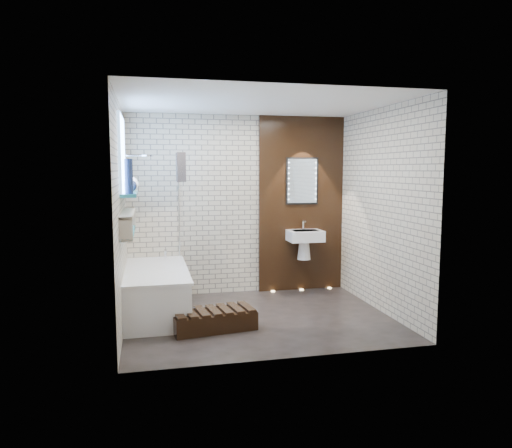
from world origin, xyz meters
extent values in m
plane|color=black|center=(0.00, 0.00, 0.00)|extent=(3.20, 3.20, 0.00)
cube|color=#B8AA92|center=(0.00, 1.30, 1.30)|extent=(3.20, 0.04, 2.60)
cube|color=#B8AA92|center=(0.00, -1.30, 1.30)|extent=(3.20, 0.04, 2.60)
cube|color=#B8AA92|center=(-1.60, 0.00, 1.30)|extent=(0.04, 2.60, 2.60)
cube|color=#B8AA92|center=(1.60, 0.00, 1.30)|extent=(0.04, 2.60, 2.60)
plane|color=white|center=(0.00, 0.00, 2.60)|extent=(3.20, 3.20, 0.00)
cube|color=black|center=(0.95, 1.27, 1.30)|extent=(1.30, 0.06, 2.60)
cube|color=#7FADE0|center=(-1.59, 0.35, 2.00)|extent=(0.03, 1.00, 0.90)
cube|color=teal|center=(-1.51, 0.35, 1.53)|extent=(0.18, 1.00, 0.04)
cube|color=teal|center=(-1.53, 0.15, 1.08)|extent=(0.14, 1.30, 0.03)
cube|color=#B2A899|center=(-1.53, 0.15, 1.32)|extent=(0.14, 1.30, 0.03)
cube|color=#B2A899|center=(-1.53, -0.48, 1.20)|extent=(0.14, 0.03, 0.26)
cube|color=#B2A899|center=(-1.53, 0.79, 1.20)|extent=(0.14, 0.03, 0.26)
cube|color=white|center=(-1.23, 0.45, 0.28)|extent=(0.75, 1.70, 0.55)
cube|color=white|center=(-1.23, 0.45, 0.57)|extent=(0.79, 1.74, 0.03)
cylinder|color=silver|center=(-1.08, 1.18, 0.64)|extent=(0.04, 0.04, 0.12)
cube|color=white|center=(-0.87, 0.89, 1.28)|extent=(0.01, 0.78, 1.40)
cube|color=#2A2521|center=(-0.87, 0.73, 1.85)|extent=(0.11, 0.29, 0.38)
cylinder|color=silver|center=(-1.30, 0.95, 2.00)|extent=(0.18, 0.18, 0.02)
cube|color=white|center=(0.95, 1.06, 0.85)|extent=(0.50, 0.36, 0.16)
cone|color=white|center=(0.95, 1.11, 0.63)|extent=(0.20, 0.20, 0.28)
cylinder|color=silver|center=(0.95, 1.16, 1.00)|extent=(0.03, 0.03, 0.14)
cube|color=black|center=(0.95, 1.24, 1.65)|extent=(0.50, 0.02, 0.70)
cube|color=silver|center=(0.95, 1.23, 1.65)|extent=(0.45, 0.01, 0.65)
cube|color=black|center=(-0.60, -0.30, 0.10)|extent=(0.99, 0.55, 0.21)
cylinder|color=maroon|center=(-1.53, 0.57, 1.18)|extent=(0.06, 0.06, 0.16)
cylinder|color=maroon|center=(-1.53, -0.30, 1.17)|extent=(0.06, 0.06, 0.13)
cylinder|color=#AF621B|center=(-1.53, -0.14, 1.15)|extent=(0.05, 0.05, 0.09)
sphere|color=#15203C|center=(-1.50, 0.49, 1.62)|extent=(0.15, 0.15, 0.15)
sphere|color=white|center=(-1.50, 0.54, 1.64)|extent=(0.19, 0.19, 0.19)
cylinder|color=#15203C|center=(-1.50, -0.03, 1.74)|extent=(0.09, 0.09, 0.39)
cylinder|color=#FFD899|center=(0.50, 1.20, 0.01)|extent=(0.06, 0.06, 0.01)
cylinder|color=#FFD899|center=(0.95, 1.20, 0.01)|extent=(0.06, 0.06, 0.01)
cylinder|color=#FFD899|center=(1.40, 1.20, 0.01)|extent=(0.06, 0.06, 0.01)
camera|label=1|loc=(-1.30, -5.58, 1.82)|focal=33.61mm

